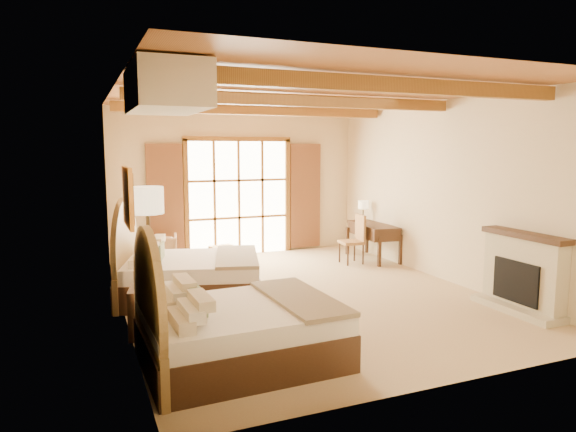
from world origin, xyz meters
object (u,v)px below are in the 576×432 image
nightstand (151,311)px  armchair (159,251)px  desk (373,240)px  bed_near (228,327)px  bed_far (181,273)px

nightstand → armchair: (0.66, 3.83, 0.02)m
nightstand → desk: (4.98, 2.80, 0.10)m
nightstand → armchair: 3.88m
bed_near → bed_far: 2.66m
nightstand → armchair: armchair is taller
desk → nightstand: bearing=-143.9°
bed_far → nightstand: bearing=-98.5°
armchair → desk: desk is taller
nightstand → armchair: size_ratio=0.87×
bed_near → bed_far: (-0.00, 2.66, 0.00)m
bed_far → desk: bed_far is taller
nightstand → bed_near: bearing=-50.0°
bed_near → armchair: bearing=88.1°
armchair → desk: size_ratio=0.48×
bed_near → bed_far: bed_far is taller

